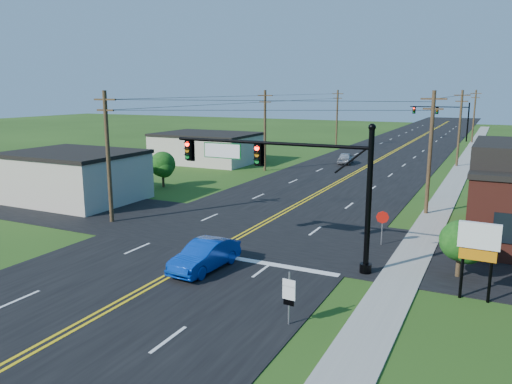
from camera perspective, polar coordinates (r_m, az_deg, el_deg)
The scene contains 21 objects.
ground at distance 23.11m, azimuth -15.20°, elevation -11.86°, with size 260.00×260.00×0.00m, color #234112.
road_main at distance 67.85m, azimuth 13.80°, elevation 3.65°, with size 16.00×220.00×0.04m, color black.
road_cross at distance 32.47m, azimuth -1.11°, elevation -4.51°, with size 70.00×10.00×0.04m, color black.
sidewalk at distance 56.55m, azimuth 21.98°, elevation 1.62°, with size 2.00×160.00×0.08m, color gray.
signal_mast_main at distance 26.08m, azimuth 3.29°, elevation 2.12°, with size 11.30×0.60×7.48m.
signal_mast_far at distance 96.31m, azimuth 20.50°, elevation 8.23°, with size 10.98×0.60×7.48m.
cream_bldg_near at distance 43.74m, azimuth -20.06°, elevation 1.72°, with size 10.20×8.20×4.10m.
cream_bldg_far at distance 63.61m, azimuth -5.61°, elevation 5.09°, with size 12.20×9.20×3.70m.
utility_pole_left_a at distance 35.32m, azimuth -16.55°, elevation 4.11°, with size 1.80×0.28×9.00m.
utility_pole_left_b at distance 56.19m, azimuth 1.03°, elevation 7.22°, with size 1.80×0.28×9.00m.
utility_pole_left_c at distance 81.39m, azimuth 9.24°, elevation 8.44°, with size 1.80×0.28×9.00m.
utility_pole_right_a at distance 38.22m, azimuth 19.28°, elevation 4.48°, with size 1.80×0.28×9.00m.
utility_pole_right_b at distance 64.01m, azimuth 22.25°, elevation 6.90°, with size 1.80×0.28×9.00m.
utility_pole_right_c at distance 93.91m, azimuth 23.66°, elevation 8.03°, with size 1.80×0.28×9.00m.
shrub_corner at distance 26.24m, azimuth 22.33°, elevation -5.19°, with size 2.00×2.00×2.86m.
tree_left at distance 47.66m, azimuth -10.62°, elevation 3.13°, with size 2.40×2.40×3.37m.
blue_car at distance 25.68m, azimuth -5.86°, elevation -7.30°, with size 1.57×4.50×1.48m, color #0734A7.
distant_car at distance 62.81m, azimuth 10.21°, elevation 3.81°, with size 1.64×4.07×1.39m, color #B2B2B7.
route_sign at distance 19.71m, azimuth 3.79°, elevation -11.61°, with size 0.55×0.10×2.20m.
stop_sign at distance 30.19m, azimuth 14.24°, elevation -3.20°, with size 0.73×0.22×2.09m.
pylon_sign at distance 23.49m, azimuth 24.10°, elevation -5.47°, with size 1.71×0.29×3.50m.
Camera 1 is at (14.34, -15.70, 9.05)m, focal length 35.00 mm.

